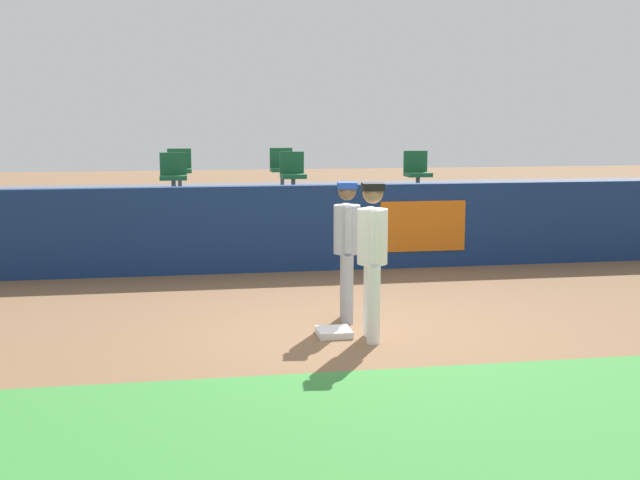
{
  "coord_description": "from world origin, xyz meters",
  "views": [
    {
      "loc": [
        -1.99,
        -9.26,
        2.58
      ],
      "look_at": [
        -0.3,
        0.81,
        1.0
      ],
      "focal_mm": 44.87,
      "sensor_mm": 36.0,
      "label": 1
    }
  ],
  "objects_px": {
    "player_runner_visitor": "(347,241)",
    "seat_back_left": "(180,167)",
    "seat_front_right": "(417,170)",
    "seat_back_center": "(282,166)",
    "player_fielder_home": "(373,250)",
    "seat_front_center": "(293,172)",
    "first_base": "(334,332)",
    "seat_front_left": "(173,173)"
  },
  "relations": [
    {
      "from": "seat_front_left",
      "to": "seat_front_center",
      "type": "relative_size",
      "value": 1.0
    },
    {
      "from": "seat_back_left",
      "to": "seat_back_center",
      "type": "height_order",
      "value": "same"
    },
    {
      "from": "first_base",
      "to": "seat_front_right",
      "type": "height_order",
      "value": "seat_front_right"
    },
    {
      "from": "player_fielder_home",
      "to": "seat_front_center",
      "type": "relative_size",
      "value": 2.18
    },
    {
      "from": "player_runner_visitor",
      "to": "seat_back_center",
      "type": "xyz_separation_m",
      "value": [
        -0.02,
        6.68,
        0.54
      ]
    },
    {
      "from": "first_base",
      "to": "player_runner_visitor",
      "type": "xyz_separation_m",
      "value": [
        0.29,
        0.68,
        0.99
      ]
    },
    {
      "from": "seat_front_right",
      "to": "seat_front_left",
      "type": "bearing_deg",
      "value": 180.0
    },
    {
      "from": "player_fielder_home",
      "to": "player_runner_visitor",
      "type": "relative_size",
      "value": 1.04
    },
    {
      "from": "player_runner_visitor",
      "to": "seat_back_center",
      "type": "height_order",
      "value": "seat_back_center"
    },
    {
      "from": "player_fielder_home",
      "to": "seat_back_center",
      "type": "distance_m",
      "value": 7.61
    },
    {
      "from": "seat_front_center",
      "to": "first_base",
      "type": "bearing_deg",
      "value": -92.63
    },
    {
      "from": "seat_back_left",
      "to": "seat_front_left",
      "type": "bearing_deg",
      "value": -93.15
    },
    {
      "from": "player_fielder_home",
      "to": "seat_front_right",
      "type": "height_order",
      "value": "seat_front_right"
    },
    {
      "from": "player_fielder_home",
      "to": "seat_front_left",
      "type": "xyz_separation_m",
      "value": [
        -2.32,
        5.79,
        0.51
      ]
    },
    {
      "from": "player_fielder_home",
      "to": "seat_back_center",
      "type": "bearing_deg",
      "value": -173.0
    },
    {
      "from": "seat_front_left",
      "to": "seat_back_center",
      "type": "bearing_deg",
      "value": 39.51
    },
    {
      "from": "seat_front_right",
      "to": "seat_back_left",
      "type": "bearing_deg",
      "value": 157.96
    },
    {
      "from": "player_runner_visitor",
      "to": "seat_front_center",
      "type": "bearing_deg",
      "value": -172.08
    },
    {
      "from": "seat_front_right",
      "to": "seat_front_center",
      "type": "relative_size",
      "value": 1.0
    },
    {
      "from": "first_base",
      "to": "seat_back_left",
      "type": "bearing_deg",
      "value": 103.85
    },
    {
      "from": "first_base",
      "to": "player_runner_visitor",
      "type": "height_order",
      "value": "player_runner_visitor"
    },
    {
      "from": "seat_back_left",
      "to": "seat_front_center",
      "type": "height_order",
      "value": "same"
    },
    {
      "from": "player_runner_visitor",
      "to": "seat_back_left",
      "type": "height_order",
      "value": "seat_back_left"
    },
    {
      "from": "player_runner_visitor",
      "to": "seat_front_right",
      "type": "height_order",
      "value": "seat_front_right"
    },
    {
      "from": "player_fielder_home",
      "to": "seat_back_left",
      "type": "relative_size",
      "value": 2.18
    },
    {
      "from": "seat_front_right",
      "to": "seat_front_center",
      "type": "bearing_deg",
      "value": -180.0
    },
    {
      "from": "player_runner_visitor",
      "to": "seat_back_center",
      "type": "relative_size",
      "value": 2.11
    },
    {
      "from": "seat_back_left",
      "to": "seat_back_center",
      "type": "bearing_deg",
      "value": -0.0
    },
    {
      "from": "first_base",
      "to": "seat_back_center",
      "type": "xyz_separation_m",
      "value": [
        0.27,
        7.36,
        1.53
      ]
    },
    {
      "from": "seat_front_left",
      "to": "seat_back_left",
      "type": "xyz_separation_m",
      "value": [
        0.1,
        1.8,
        0.0
      ]
    },
    {
      "from": "seat_front_right",
      "to": "player_fielder_home",
      "type": "bearing_deg",
      "value": -111.02
    },
    {
      "from": "player_runner_visitor",
      "to": "seat_front_right",
      "type": "distance_m",
      "value": 5.44
    },
    {
      "from": "seat_front_left",
      "to": "player_fielder_home",
      "type": "bearing_deg",
      "value": -68.16
    },
    {
      "from": "first_base",
      "to": "seat_back_center",
      "type": "distance_m",
      "value": 7.52
    },
    {
      "from": "player_fielder_home",
      "to": "player_runner_visitor",
      "type": "bearing_deg",
      "value": -166.68
    },
    {
      "from": "player_fielder_home",
      "to": "seat_front_center",
      "type": "bearing_deg",
      "value": -172.53
    },
    {
      "from": "seat_back_left",
      "to": "seat_front_right",
      "type": "bearing_deg",
      "value": -22.04
    },
    {
      "from": "seat_front_left",
      "to": "seat_front_center",
      "type": "xyz_separation_m",
      "value": [
        2.17,
        -0.0,
        -0.0
      ]
    },
    {
      "from": "seat_front_left",
      "to": "seat_front_right",
      "type": "distance_m",
      "value": 4.54
    },
    {
      "from": "seat_back_center",
      "to": "seat_front_right",
      "type": "bearing_deg",
      "value": -37.31
    },
    {
      "from": "seat_front_center",
      "to": "seat_back_center",
      "type": "height_order",
      "value": "same"
    },
    {
      "from": "seat_front_left",
      "to": "first_base",
      "type": "bearing_deg",
      "value": -71.01
    }
  ]
}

